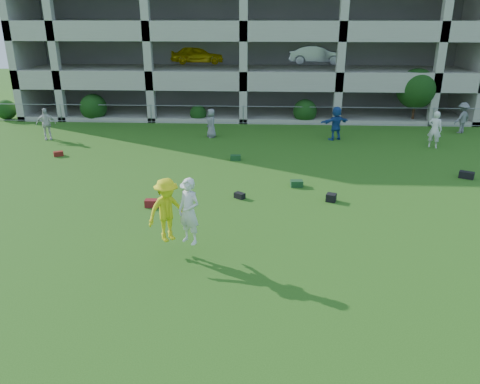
# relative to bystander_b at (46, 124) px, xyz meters

# --- Properties ---
(ground) EXTENTS (100.00, 100.00, 0.00)m
(ground) POSITION_rel_bystander_b_xyz_m (10.91, -14.47, -0.89)
(ground) COLOR #235114
(ground) RESTS_ON ground
(bystander_b) EXTENTS (1.13, 0.86, 1.79)m
(bystander_b) POSITION_rel_bystander_b_xyz_m (0.00, 0.00, 0.00)
(bystander_b) COLOR silver
(bystander_b) RESTS_ON ground
(bystander_c) EXTENTS (0.82, 0.96, 1.65)m
(bystander_c) POSITION_rel_bystander_b_xyz_m (9.25, 1.01, -0.07)
(bystander_c) COLOR gray
(bystander_c) RESTS_ON ground
(bystander_d) EXTENTS (1.82, 1.24, 1.89)m
(bystander_d) POSITION_rel_bystander_b_xyz_m (16.31, 0.83, 0.05)
(bystander_d) COLOR #204793
(bystander_d) RESTS_ON ground
(bystander_e) EXTENTS (0.85, 0.77, 1.96)m
(bystander_e) POSITION_rel_bystander_b_xyz_m (21.29, -0.59, 0.09)
(bystander_e) COLOR white
(bystander_e) RESTS_ON ground
(bystander_f) EXTENTS (1.35, 1.21, 1.82)m
(bystander_f) POSITION_rel_bystander_b_xyz_m (24.03, 2.85, 0.02)
(bystander_f) COLOR slate
(bystander_f) RESTS_ON ground
(bag_red_a) EXTENTS (0.55, 0.31, 0.28)m
(bag_red_a) POSITION_rel_bystander_b_xyz_m (8.23, -9.52, -0.75)
(bag_red_a) COLOR maroon
(bag_red_a) RESTS_ON ground
(bag_black_b) EXTENTS (0.47, 0.44, 0.22)m
(bag_black_b) POSITION_rel_bystander_b_xyz_m (11.40, -8.48, -0.78)
(bag_black_b) COLOR black
(bag_black_b) RESTS_ON ground
(bag_green_c) EXTENTS (0.53, 0.39, 0.26)m
(bag_green_c) POSITION_rel_bystander_b_xyz_m (13.68, -7.04, -0.76)
(bag_green_c) COLOR #153A18
(bag_green_c) RESTS_ON ground
(crate_d) EXTENTS (0.45, 0.45, 0.30)m
(crate_d) POSITION_rel_bystander_b_xyz_m (14.90, -8.61, -0.74)
(crate_d) COLOR black
(crate_d) RESTS_ON ground
(bag_black_e) EXTENTS (0.67, 0.55, 0.30)m
(bag_black_e) POSITION_rel_bystander_b_xyz_m (21.12, -5.61, -0.74)
(bag_black_e) COLOR black
(bag_black_e) RESTS_ON ground
(bag_red_f) EXTENTS (0.53, 0.47, 0.24)m
(bag_red_f) POSITION_rel_bystander_b_xyz_m (1.99, -3.23, -0.77)
(bag_red_f) COLOR #561D0E
(bag_red_f) RESTS_ON ground
(bag_green_g) EXTENTS (0.51, 0.32, 0.25)m
(bag_green_g) POSITION_rel_bystander_b_xyz_m (10.93, -3.45, -0.77)
(bag_green_g) COLOR #133613
(bag_green_g) RESTS_ON ground
(frisbee_contest) EXTENTS (1.82, 1.40, 2.05)m
(frisbee_contest) POSITION_rel_bystander_b_xyz_m (9.73, -13.09, 0.52)
(frisbee_contest) COLOR yellow
(frisbee_contest) RESTS_ON ground
(parking_garage) EXTENTS (30.00, 14.00, 12.00)m
(parking_garage) POSITION_rel_bystander_b_xyz_m (10.92, 13.23, 5.12)
(parking_garage) COLOR #9E998C
(parking_garage) RESTS_ON ground
(fence) EXTENTS (36.06, 0.06, 1.20)m
(fence) POSITION_rel_bystander_b_xyz_m (10.91, 4.53, -0.28)
(fence) COLOR gray
(fence) RESTS_ON ground
(shrub_row) EXTENTS (34.38, 2.52, 3.50)m
(shrub_row) POSITION_rel_bystander_b_xyz_m (15.51, 5.23, 0.62)
(shrub_row) COLOR #163D11
(shrub_row) RESTS_ON ground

